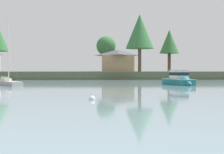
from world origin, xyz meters
TOP-DOWN VIEW (x-y plane):
  - far_shore_bank at (0.00, 80.62)m, footprint 239.16×41.65m
  - sailboat_grey at (-5.83, 33.17)m, footprint 5.39×5.87m
  - cruiser_teal at (18.61, 33.81)m, footprint 3.73×7.44m
  - mooring_buoy_white at (6.47, 11.53)m, footprint 0.45×0.45m
  - mooring_buoy_yellow at (-11.76, 50.42)m, footprint 0.49×0.49m
  - shore_tree_left_mid at (8.89, 80.75)m, footprint 5.62×5.62m
  - shore_tree_left at (16.30, 62.05)m, footprint 6.48×6.48m
  - shore_tree_far_left at (26.87, 78.56)m, footprint 5.50×5.50m
  - cottage_hillside at (11.72, 72.91)m, footprint 8.83×9.39m

SIDE VIEW (x-z plane):
  - mooring_buoy_white at x=6.47m, z-range -0.17..0.33m
  - mooring_buoy_yellow at x=-11.76m, z-range -0.18..0.35m
  - sailboat_grey at x=-5.83m, z-range -4.56..4.98m
  - cruiser_teal at x=18.61m, z-range -1.43..2.48m
  - far_shore_bank at x=0.00m, z-range 0.00..1.80m
  - cottage_hillside at x=11.72m, z-range 1.89..7.65m
  - shore_tree_left_mid at x=8.89m, z-range 4.04..14.21m
  - shore_tree_far_left at x=26.87m, z-range 4.23..16.09m
  - shore_tree_left at x=16.30m, z-range 4.41..17.69m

